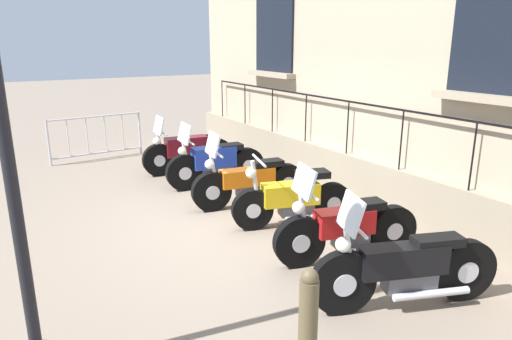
# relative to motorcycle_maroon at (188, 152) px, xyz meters

# --- Properties ---
(ground_plane) EXTENTS (60.00, 60.00, 0.00)m
(ground_plane) POSITION_rel_motorcycle_maroon_xyz_m (0.32, 3.03, -0.45)
(ground_plane) COLOR gray
(building_facade) EXTENTS (0.82, 11.31, 6.71)m
(building_facade) POSITION_rel_motorcycle_maroon_xyz_m (-2.11, 3.03, 2.78)
(building_facade) COLOR tan
(building_facade) RESTS_ON ground_plane
(motorcycle_maroon) EXTENTS (1.98, 0.72, 1.25)m
(motorcycle_maroon) POSITION_rel_motorcycle_maroon_xyz_m (0.00, 0.00, 0.00)
(motorcycle_maroon) COLOR black
(motorcycle_maroon) RESTS_ON ground_plane
(motorcycle_blue) EXTENTS (1.98, 0.73, 1.27)m
(motorcycle_blue) POSITION_rel_motorcycle_maroon_xyz_m (-0.08, 1.17, 0.01)
(motorcycle_blue) COLOR black
(motorcycle_blue) RESTS_ON ground_plane
(motorcycle_orange) EXTENTS (2.03, 0.71, 1.30)m
(motorcycle_orange) POSITION_rel_motorcycle_maroon_xyz_m (-0.08, 2.46, -0.03)
(motorcycle_orange) COLOR black
(motorcycle_orange) RESTS_ON ground_plane
(motorcycle_yellow) EXTENTS (1.86, 0.87, 1.08)m
(motorcycle_yellow) POSITION_rel_motorcycle_maroon_xyz_m (-0.21, 3.56, -0.04)
(motorcycle_yellow) COLOR black
(motorcycle_yellow) RESTS_ON ground_plane
(motorcycle_red) EXTENTS (1.95, 0.77, 1.29)m
(motorcycle_red) POSITION_rel_motorcycle_maroon_xyz_m (-0.12, 4.84, -0.03)
(motorcycle_red) COLOR black
(motorcycle_red) RESTS_ON ground_plane
(motorcycle_black) EXTENTS (2.00, 0.87, 1.28)m
(motorcycle_black) POSITION_rel_motorcycle_maroon_xyz_m (0.08, 5.98, -0.01)
(motorcycle_black) COLOR black
(motorcycle_black) RESTS_ON ground_plane
(crowd_barrier) EXTENTS (2.17, 0.22, 1.05)m
(crowd_barrier) POSITION_rel_motorcycle_maroon_xyz_m (1.40, -2.16, 0.12)
(crowd_barrier) COLOR #B7B7BF
(crowd_barrier) RESTS_ON ground_plane
(bollard) EXTENTS (0.16, 0.16, 0.99)m
(bollard) POSITION_rel_motorcycle_maroon_xyz_m (1.58, 6.29, 0.05)
(bollard) COLOR brown
(bollard) RESTS_ON ground_plane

